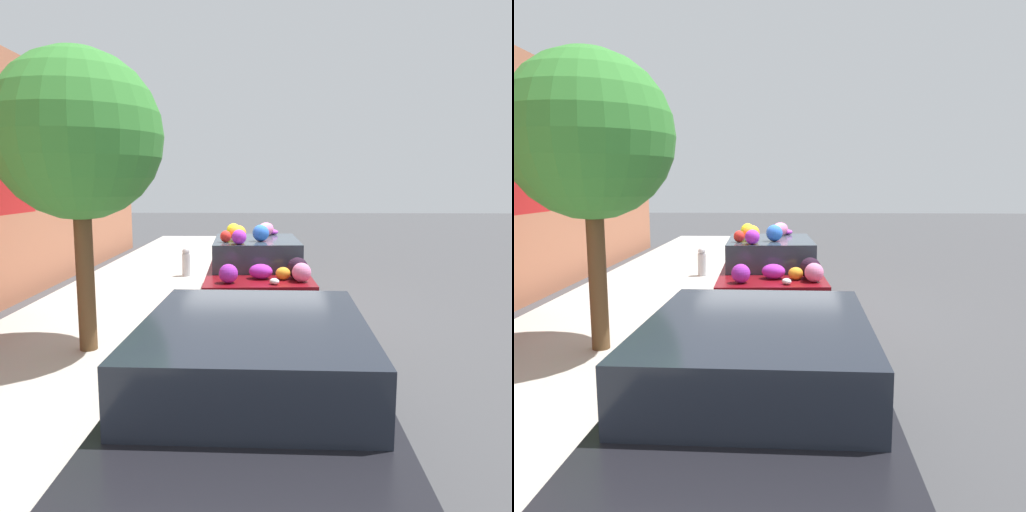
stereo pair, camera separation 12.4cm
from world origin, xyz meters
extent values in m
plane|color=#424244|center=(0.00, 0.00, 0.00)|extent=(60.00, 60.00, 0.00)
cube|color=#B2ADA3|center=(0.00, 2.70, 0.06)|extent=(24.00, 3.20, 0.11)
cylinder|color=brown|center=(-2.61, 2.26, 1.18)|extent=(0.24, 0.24, 2.13)
sphere|color=#388433|center=(-2.61, 2.26, 3.02)|extent=(2.22, 2.22, 2.22)
cylinder|color=#B2B2B7|center=(2.86, 1.80, 0.39)|extent=(0.20, 0.20, 0.55)
sphere|color=#B2B2B7|center=(2.86, 1.80, 0.72)|extent=(0.18, 0.18, 0.18)
cube|color=maroon|center=(0.00, 0.00, 0.59)|extent=(4.35, 1.94, 0.61)
cube|color=#333D47|center=(-0.17, -0.01, 1.14)|extent=(2.00, 1.61, 0.49)
cylinder|color=black|center=(1.28, 0.86, 0.29)|extent=(0.59, 0.21, 0.58)
cylinder|color=black|center=(1.36, -0.71, 0.29)|extent=(0.59, 0.21, 0.58)
cylinder|color=black|center=(-1.36, 0.72, 0.29)|extent=(0.59, 0.21, 0.58)
cylinder|color=black|center=(-1.28, -0.85, 0.29)|extent=(0.59, 0.21, 0.58)
ellipsoid|color=orange|center=(-1.53, -0.46, 1.00)|extent=(0.26, 0.26, 0.20)
ellipsoid|color=purple|center=(-1.47, -0.11, 1.02)|extent=(0.40, 0.45, 0.24)
sphere|color=yellow|center=(0.15, 0.43, 1.51)|extent=(0.30, 0.30, 0.26)
sphere|color=purple|center=(-0.97, 0.26, 1.51)|extent=(0.33, 0.33, 0.25)
sphere|color=black|center=(-1.42, -0.69, 1.07)|extent=(0.43, 0.43, 0.34)
sphere|color=pink|center=(-1.69, -0.74, 1.04)|extent=(0.36, 0.36, 0.30)
ellipsoid|color=orange|center=(-0.48, 0.31, 1.52)|extent=(0.43, 0.39, 0.28)
ellipsoid|color=pink|center=(0.39, -0.18, 1.51)|extent=(0.50, 0.43, 0.25)
sphere|color=purple|center=(-0.16, 0.30, 1.47)|extent=(0.20, 0.20, 0.17)
ellipsoid|color=red|center=(-0.69, 0.51, 1.49)|extent=(0.24, 0.23, 0.20)
ellipsoid|color=blue|center=(1.42, 0.64, 1.00)|extent=(0.21, 0.23, 0.20)
ellipsoid|color=black|center=(1.84, -0.14, 0.98)|extent=(0.41, 0.43, 0.17)
ellipsoid|color=blue|center=(1.77, 0.61, 0.97)|extent=(0.29, 0.29, 0.15)
sphere|color=purple|center=(-1.82, 0.38, 1.04)|extent=(0.34, 0.34, 0.29)
ellipsoid|color=#AE3DBF|center=(0.60, -0.32, 1.43)|extent=(0.23, 0.24, 0.10)
ellipsoid|color=white|center=(-1.91, -0.32, 0.94)|extent=(0.21, 0.20, 0.09)
sphere|color=blue|center=(-0.53, -0.09, 1.53)|extent=(0.39, 0.39, 0.29)
sphere|color=blue|center=(0.25, 0.35, 1.48)|extent=(0.26, 0.26, 0.20)
cube|color=black|center=(-5.53, -0.13, 0.65)|extent=(4.41, 1.92, 0.66)
cube|color=#1E232D|center=(-5.71, -0.13, 1.21)|extent=(2.00, 1.64, 0.45)
cylinder|color=black|center=(-4.16, 0.67, 0.32)|extent=(0.64, 0.19, 0.64)
cylinder|color=black|center=(-4.20, -1.00, 0.32)|extent=(0.64, 0.19, 0.64)
camera|label=1|loc=(-9.22, -0.22, 2.41)|focal=35.00mm
camera|label=2|loc=(-9.21, -0.35, 2.41)|focal=35.00mm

